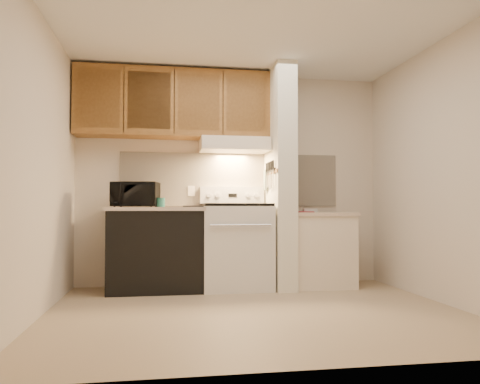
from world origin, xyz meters
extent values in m
plane|color=tan|center=(0.00, 0.00, 0.00)|extent=(3.60, 3.60, 0.00)
plane|color=white|center=(0.00, 0.00, 2.50)|extent=(3.60, 3.60, 0.00)
cube|color=beige|center=(0.00, 1.50, 1.25)|extent=(3.60, 2.50, 0.02)
cube|color=beige|center=(-1.80, 0.00, 1.25)|extent=(0.02, 3.00, 2.50)
cube|color=beige|center=(1.80, 0.00, 1.25)|extent=(0.02, 3.00, 2.50)
cube|color=#F1E1C8|center=(0.00, 1.49, 1.24)|extent=(2.60, 0.02, 0.63)
cube|color=silver|center=(0.00, 1.16, 0.46)|extent=(0.76, 0.65, 0.92)
cube|color=black|center=(0.00, 0.84, 0.50)|extent=(0.50, 0.01, 0.30)
cylinder|color=silver|center=(0.00, 0.80, 0.72)|extent=(0.65, 0.02, 0.02)
cube|color=black|center=(0.00, 1.16, 0.94)|extent=(0.74, 0.64, 0.03)
cube|color=silver|center=(0.00, 1.44, 1.05)|extent=(0.76, 0.08, 0.20)
cube|color=black|center=(0.00, 1.40, 1.05)|extent=(0.10, 0.01, 0.04)
cylinder|color=silver|center=(-0.28, 1.40, 1.05)|extent=(0.05, 0.02, 0.05)
cylinder|color=silver|center=(-0.18, 1.40, 1.05)|extent=(0.05, 0.02, 0.05)
cylinder|color=silver|center=(0.18, 1.40, 1.05)|extent=(0.05, 0.02, 0.05)
cylinder|color=silver|center=(0.28, 1.40, 1.05)|extent=(0.05, 0.02, 0.05)
cube|color=black|center=(-0.88, 1.17, 0.43)|extent=(1.00, 0.63, 0.87)
cube|color=beige|center=(-0.88, 1.17, 0.89)|extent=(1.04, 0.67, 0.04)
cube|color=black|center=(-0.48, 0.99, 0.92)|extent=(0.24, 0.15, 0.02)
cylinder|color=#25685A|center=(-0.83, 1.06, 0.96)|extent=(0.12, 0.12, 0.10)
cube|color=#F0E1C9|center=(-0.48, 1.48, 1.10)|extent=(0.08, 0.01, 0.12)
imported|color=black|center=(-1.10, 1.15, 1.04)|extent=(0.53, 0.40, 0.27)
cube|color=white|center=(0.51, 1.15, 1.25)|extent=(0.22, 0.70, 2.50)
cube|color=#905F2C|center=(0.39, 1.15, 1.30)|extent=(0.01, 0.70, 0.04)
cube|color=black|center=(0.39, 1.10, 1.32)|extent=(0.02, 0.42, 0.04)
cube|color=silver|center=(0.38, 0.93, 1.22)|extent=(0.01, 0.03, 0.16)
cylinder|color=black|center=(0.38, 0.93, 1.37)|extent=(0.02, 0.02, 0.10)
cube|color=silver|center=(0.38, 1.03, 1.21)|extent=(0.01, 0.04, 0.18)
cylinder|color=black|center=(0.38, 1.01, 1.37)|extent=(0.02, 0.02, 0.10)
cube|color=silver|center=(0.38, 1.10, 1.20)|extent=(0.01, 0.04, 0.20)
cylinder|color=black|center=(0.38, 1.10, 1.37)|extent=(0.02, 0.02, 0.10)
cube|color=silver|center=(0.38, 1.18, 1.22)|extent=(0.01, 0.04, 0.16)
cylinder|color=black|center=(0.38, 1.17, 1.37)|extent=(0.02, 0.02, 0.10)
cube|color=silver|center=(0.38, 1.26, 1.21)|extent=(0.01, 0.04, 0.18)
cylinder|color=black|center=(0.38, 1.26, 1.37)|extent=(0.02, 0.02, 0.10)
cube|color=slate|center=(0.38, 1.32, 1.23)|extent=(0.03, 0.10, 0.24)
cube|color=#F0E1C9|center=(0.97, 1.15, 0.40)|extent=(0.70, 0.60, 0.81)
cube|color=beige|center=(0.97, 1.15, 0.83)|extent=(0.74, 0.64, 0.04)
cube|color=#AD212C|center=(0.79, 1.25, 0.86)|extent=(0.22, 0.30, 0.01)
cube|color=white|center=(0.92, 1.33, 0.87)|extent=(0.17, 0.12, 0.04)
cube|color=#F0E1C9|center=(0.00, 1.28, 1.62)|extent=(0.78, 0.44, 0.15)
cube|color=#F0E1C9|center=(0.00, 1.07, 1.58)|extent=(0.78, 0.04, 0.06)
cube|color=#905F2C|center=(-0.69, 1.32, 2.08)|extent=(2.18, 0.33, 0.77)
cube|color=#905F2C|center=(-1.51, 1.17, 2.08)|extent=(0.46, 0.01, 0.63)
cube|color=black|center=(-1.23, 1.16, 2.08)|extent=(0.01, 0.01, 0.73)
cube|color=#905F2C|center=(-0.96, 1.17, 2.08)|extent=(0.46, 0.01, 0.63)
cube|color=black|center=(-0.69, 1.16, 2.08)|extent=(0.01, 0.01, 0.73)
cube|color=#905F2C|center=(-0.42, 1.17, 2.08)|extent=(0.46, 0.01, 0.63)
cube|color=black|center=(-0.14, 1.16, 2.08)|extent=(0.01, 0.01, 0.73)
cube|color=#905F2C|center=(0.13, 1.17, 2.08)|extent=(0.46, 0.01, 0.63)
camera|label=1|loc=(-0.80, -4.03, 0.90)|focal=35.00mm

